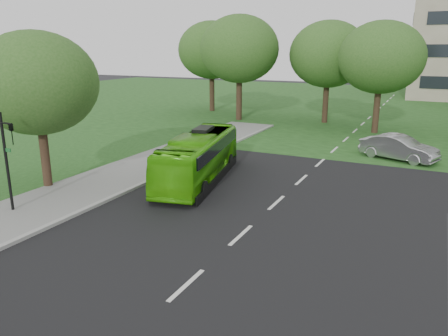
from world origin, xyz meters
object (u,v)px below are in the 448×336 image
at_px(tree_park_a, 239,49).
at_px(tree_park_b, 328,54).
at_px(tree_side_near, 37,83).
at_px(sedan, 399,148).
at_px(bus, 199,157).
at_px(tree_park_c, 381,58).
at_px(tree_park_f, 212,50).
at_px(traffic_light, 8,155).

xyz_separation_m(tree_park_a, tree_park_b, (7.99, 2.04, -0.46)).
height_order(tree_side_near, sedan, tree_side_near).
bearing_deg(bus, tree_park_c, 58.13).
distance_m(tree_park_f, traffic_light, 32.78).
xyz_separation_m(tree_park_c, tree_side_near, (-12.75, -22.79, -0.89)).
xyz_separation_m(tree_side_near, bus, (6.21, 4.53, -3.95)).
bearing_deg(traffic_light, tree_park_c, 82.09).
xyz_separation_m(tree_park_a, tree_park_f, (-5.32, 4.47, -0.13)).
bearing_deg(tree_park_a, sedan, -33.04).
bearing_deg(tree_park_f, tree_park_b, -10.33).
height_order(tree_park_a, bus, tree_park_a).
relative_size(sedan, traffic_light, 1.09).
xyz_separation_m(tree_park_a, traffic_light, (1.76, -27.28, -4.19)).
bearing_deg(traffic_light, sedan, 66.54).
height_order(tree_park_b, traffic_light, tree_park_b).
xyz_separation_m(tree_park_f, sedan, (20.94, -14.62, -5.83)).
bearing_deg(tree_side_near, tree_park_f, 101.06).
relative_size(bus, traffic_light, 2.09).
bearing_deg(tree_side_near, tree_park_c, 60.79).
relative_size(tree_park_b, tree_park_c, 1.04).
height_order(tree_park_f, sedan, tree_park_f).
distance_m(tree_park_b, traffic_light, 30.21).
bearing_deg(tree_park_a, tree_park_f, 140.00).
relative_size(tree_park_f, traffic_light, 2.24).
xyz_separation_m(bus, traffic_light, (-4.71, -7.71, 1.29)).
bearing_deg(tree_park_a, bus, -71.69).
relative_size(tree_park_f, tree_side_near, 1.26).
bearing_deg(tree_park_c, tree_park_a, 174.25).
distance_m(tree_park_f, sedan, 26.19).
relative_size(tree_park_a, tree_side_near, 1.29).
distance_m(tree_park_b, bus, 22.24).
distance_m(tree_park_b, sedan, 15.40).
bearing_deg(tree_park_f, bus, -63.86).
xyz_separation_m(tree_park_b, tree_side_near, (-7.73, -26.14, -1.07)).
distance_m(tree_side_near, traffic_light, 4.41).
xyz_separation_m(tree_park_f, tree_side_near, (5.59, -28.57, -1.39)).
relative_size(tree_side_near, sedan, 1.63).
bearing_deg(tree_park_f, sedan, -34.93).
height_order(tree_park_b, bus, tree_park_b).
relative_size(tree_park_c, tree_side_near, 1.17).
xyz_separation_m(tree_park_c, traffic_light, (-11.24, -25.97, -3.56)).
bearing_deg(tree_park_a, tree_side_near, -89.38).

